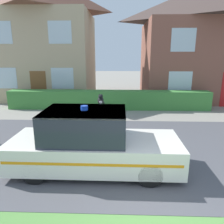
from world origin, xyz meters
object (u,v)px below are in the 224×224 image
Objects in this scene: police_car at (92,143)px; house_left at (45,38)px; house_right at (204,42)px; cat at (101,100)px.

house_left is at bearing 113.64° from police_car.
house_left is 11.28m from house_right.
police_car is 13.13× the size of cat.
house_left is (-4.89, 10.67, 2.31)m from cat.
house_right reaches higher than police_car.
police_car is 1.20m from cat.
cat is 12.53m from house_right.
police_car is 12.30m from house_left.
police_car is 0.53× the size of house_right.
house_right is at bearing 58.85° from police_car.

